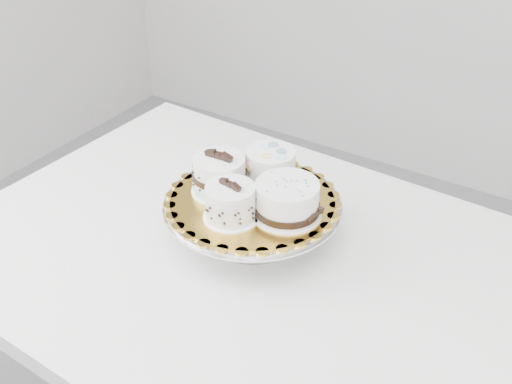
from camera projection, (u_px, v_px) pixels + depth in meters
The scene contains 7 objects.
table at pixel (266, 288), 1.28m from camera, with size 1.30×0.90×0.75m.
cake_stand at pixel (253, 214), 1.26m from camera, with size 0.35×0.35×0.09m.
cake_board at pixel (253, 200), 1.24m from camera, with size 0.32×0.32×0.00m, color gold.
cake_swirl at pixel (231, 203), 1.17m from camera, with size 0.11×0.11×0.08m.
cake_banded at pixel (220, 176), 1.25m from camera, with size 0.11×0.11×0.09m.
cake_dots at pixel (271, 167), 1.27m from camera, with size 0.12×0.12×0.07m.
cake_ribbon at pixel (288, 201), 1.18m from camera, with size 0.14×0.13×0.07m.
Camera 1 is at (0.52, -0.76, 1.55)m, focal length 45.00 mm.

